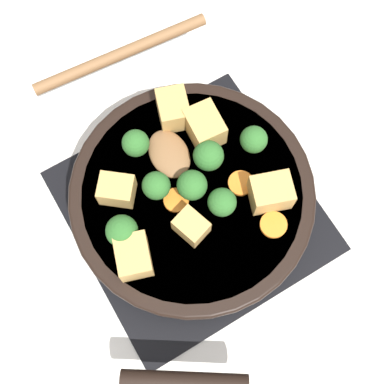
# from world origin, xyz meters

# --- Properties ---
(ground_plane) EXTENTS (2.40, 2.40, 0.00)m
(ground_plane) POSITION_xyz_m (0.00, 0.00, 0.00)
(ground_plane) COLOR white
(front_burner_grate) EXTENTS (0.31, 0.31, 0.03)m
(front_burner_grate) POSITION_xyz_m (0.00, 0.00, 0.01)
(front_burner_grate) COLOR black
(front_burner_grate) RESTS_ON ground_plane
(skillet_pan) EXTENTS (0.39, 0.34, 0.06)m
(skillet_pan) POSITION_xyz_m (0.00, -0.00, 0.06)
(skillet_pan) COLOR black
(skillet_pan) RESTS_ON front_burner_grate
(wooden_spoon) EXTENTS (0.21, 0.25, 0.02)m
(wooden_spoon) POSITION_xyz_m (-0.15, 0.01, 0.09)
(wooden_spoon) COLOR brown
(wooden_spoon) RESTS_ON skillet_pan
(tofu_cube_center_large) EXTENTS (0.06, 0.05, 0.04)m
(tofu_cube_center_large) POSITION_xyz_m (-0.10, 0.03, 0.10)
(tofu_cube_center_large) COLOR tan
(tofu_cube_center_large) RESTS_ON skillet_pan
(tofu_cube_near_handle) EXTENTS (0.05, 0.05, 0.03)m
(tofu_cube_near_handle) POSITION_xyz_m (-0.04, -0.08, 0.10)
(tofu_cube_near_handle) COLOR tan
(tofu_cube_near_handle) RESTS_ON skillet_pan
(tofu_cube_east_chunk) EXTENTS (0.06, 0.05, 0.04)m
(tofu_cube_east_chunk) POSITION_xyz_m (0.04, -0.10, 0.10)
(tofu_cube_east_chunk) COLOR tan
(tofu_cube_east_chunk) RESTS_ON skillet_pan
(tofu_cube_west_chunk) EXTENTS (0.05, 0.04, 0.04)m
(tofu_cube_west_chunk) POSITION_xyz_m (-0.06, 0.05, 0.10)
(tofu_cube_west_chunk) COLOR tan
(tofu_cube_west_chunk) RESTS_ON skillet_pan
(tofu_cube_back_piece) EXTENTS (0.04, 0.04, 0.03)m
(tofu_cube_back_piece) POSITION_xyz_m (0.04, -0.02, 0.10)
(tofu_cube_back_piece) COLOR tan
(tofu_cube_back_piece) RESTS_ON skillet_pan
(tofu_cube_front_piece) EXTENTS (0.05, 0.06, 0.04)m
(tofu_cube_front_piece) POSITION_xyz_m (0.05, 0.08, 0.10)
(tofu_cube_front_piece) COLOR tan
(tofu_cube_front_piece) RESTS_ON skillet_pan
(broccoli_floret_near_spoon) EXTENTS (0.03, 0.03, 0.04)m
(broccoli_floret_near_spoon) POSITION_xyz_m (-0.02, -0.04, 0.11)
(broccoli_floret_near_spoon) COLOR #709956
(broccoli_floret_near_spoon) RESTS_ON skillet_pan
(broccoli_floret_center_top) EXTENTS (0.04, 0.04, 0.05)m
(broccoli_floret_center_top) POSITION_xyz_m (0.01, -0.10, 0.11)
(broccoli_floret_center_top) COLOR #709956
(broccoli_floret_center_top) RESTS_ON skillet_pan
(broccoli_floret_east_rim) EXTENTS (0.03, 0.03, 0.04)m
(broccoli_floret_east_rim) POSITION_xyz_m (0.04, 0.02, 0.11)
(broccoli_floret_east_rim) COLOR #709956
(broccoli_floret_east_rim) RESTS_ON skillet_pan
(broccoli_floret_west_rim) EXTENTS (0.03, 0.03, 0.04)m
(broccoli_floret_west_rim) POSITION_xyz_m (-0.08, -0.03, 0.11)
(broccoli_floret_west_rim) COLOR #709956
(broccoli_floret_west_rim) RESTS_ON skillet_pan
(broccoli_floret_north_edge) EXTENTS (0.03, 0.03, 0.04)m
(broccoli_floret_north_edge) POSITION_xyz_m (-0.01, 0.09, 0.11)
(broccoli_floret_north_edge) COLOR #709956
(broccoli_floret_north_edge) RESTS_ON skillet_pan
(broccoli_floret_south_cluster) EXTENTS (0.04, 0.04, 0.04)m
(broccoli_floret_south_cluster) POSITION_xyz_m (0.00, -0.00, 0.11)
(broccoli_floret_south_cluster) COLOR #709956
(broccoli_floret_south_cluster) RESTS_ON skillet_pan
(broccoli_floret_mid_floret) EXTENTS (0.04, 0.04, 0.04)m
(broccoli_floret_mid_floret) POSITION_xyz_m (-0.02, 0.04, 0.11)
(broccoli_floret_mid_floret) COLOR #709956
(broccoli_floret_mid_floret) RESTS_ON skillet_pan
(carrot_slice_orange_thin) EXTENTS (0.03, 0.03, 0.01)m
(carrot_slice_orange_thin) POSITION_xyz_m (0.02, 0.06, 0.09)
(carrot_slice_orange_thin) COLOR orange
(carrot_slice_orange_thin) RESTS_ON skillet_pan
(carrot_slice_near_center) EXTENTS (0.03, 0.03, 0.01)m
(carrot_slice_near_center) POSITION_xyz_m (-0.00, -0.02, 0.09)
(carrot_slice_near_center) COLOR orange
(carrot_slice_near_center) RESTS_ON skillet_pan
(carrot_slice_edge_slice) EXTENTS (0.03, 0.03, 0.01)m
(carrot_slice_edge_slice) POSITION_xyz_m (0.09, 0.06, 0.09)
(carrot_slice_edge_slice) COLOR orange
(carrot_slice_edge_slice) RESTS_ON skillet_pan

